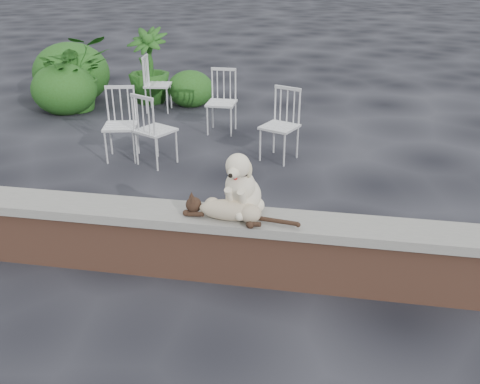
% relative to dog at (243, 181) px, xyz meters
% --- Properties ---
extents(ground, '(60.00, 60.00, 0.00)m').
position_rel_dog_xyz_m(ground, '(-0.88, -0.08, -0.86)').
color(ground, black).
rests_on(ground, ground).
extents(brick_wall, '(6.00, 0.30, 0.50)m').
position_rel_dog_xyz_m(brick_wall, '(-0.88, -0.08, -0.61)').
color(brick_wall, brown).
rests_on(brick_wall, ground).
extents(capstone, '(6.20, 0.40, 0.08)m').
position_rel_dog_xyz_m(capstone, '(-0.88, -0.08, -0.32)').
color(capstone, slate).
rests_on(capstone, brick_wall).
extents(dog, '(0.46, 0.55, 0.56)m').
position_rel_dog_xyz_m(dog, '(0.00, 0.00, 0.00)').
color(dog, beige).
rests_on(dog, capstone).
extents(cat, '(1.15, 0.49, 0.19)m').
position_rel_dog_xyz_m(cat, '(-0.08, -0.15, -0.18)').
color(cat, tan).
rests_on(cat, capstone).
extents(chair_a, '(0.67, 0.67, 0.94)m').
position_rel_dog_xyz_m(chair_a, '(-2.04, 2.39, -0.39)').
color(chair_a, white).
rests_on(chair_a, ground).
extents(chair_e, '(0.62, 0.62, 0.94)m').
position_rel_dog_xyz_m(chair_e, '(-2.28, 4.68, -0.39)').
color(chair_e, white).
rests_on(chair_e, ground).
extents(chair_c, '(0.75, 0.75, 0.94)m').
position_rel_dog_xyz_m(chair_c, '(-1.53, 2.30, -0.39)').
color(chair_c, white).
rests_on(chair_c, ground).
extents(chair_d, '(0.74, 0.74, 0.94)m').
position_rel_dog_xyz_m(chair_d, '(0.01, 2.73, -0.39)').
color(chair_d, white).
rests_on(chair_d, ground).
extents(chair_b, '(0.56, 0.56, 0.94)m').
position_rel_dog_xyz_m(chair_b, '(-0.97, 3.73, -0.39)').
color(chair_b, white).
rests_on(chair_b, ground).
extents(potted_plant_a, '(1.52, 1.47, 1.29)m').
position_rel_dog_xyz_m(potted_plant_a, '(-3.65, 4.51, -0.22)').
color(potted_plant_a, '#234E16').
rests_on(potted_plant_a, ground).
extents(potted_plant_b, '(0.85, 0.85, 1.31)m').
position_rel_dog_xyz_m(potted_plant_b, '(-2.61, 5.20, -0.20)').
color(potted_plant_b, '#234E16').
rests_on(potted_plant_b, ground).
extents(shrubbery, '(3.34, 1.94, 1.10)m').
position_rel_dog_xyz_m(shrubbery, '(-3.72, 4.89, -0.42)').
color(shrubbery, '#234E16').
rests_on(shrubbery, ground).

